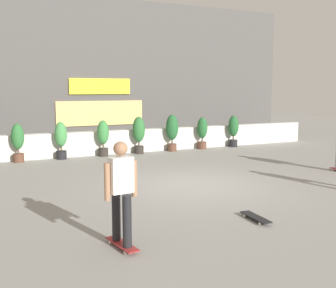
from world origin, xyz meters
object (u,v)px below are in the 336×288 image
object	(u,v)px
potted_plant_7	(233,129)
potted_plant_5	(172,130)
potted_plant_4	(139,132)
potted_plant_6	(202,131)
potted_plant_2	(61,138)
potted_plant_1	(18,141)
skater_foreground	(121,190)
skateboard_near_camera	(256,217)
potted_plant_3	(103,136)

from	to	relation	value
potted_plant_7	potted_plant_5	bearing A→B (deg)	180.00
potted_plant_4	potted_plant_6	size ratio (longest dim) A/B	1.08
potted_plant_2	potted_plant_1	bearing A→B (deg)	180.00
potted_plant_1	potted_plant_6	world-z (taller)	potted_plant_1
potted_plant_4	potted_plant_5	size ratio (longest dim) A/B	0.97
potted_plant_7	skater_foreground	world-z (taller)	skater_foreground
potted_plant_2	skater_foreground	xyz separation A→B (m)	(-0.87, -8.84, 0.19)
potted_plant_6	potted_plant_4	bearing A→B (deg)	180.00
skateboard_near_camera	potted_plant_2	bearing A→B (deg)	102.34
potted_plant_2	potted_plant_3	bearing A→B (deg)	0.00
potted_plant_3	skateboard_near_camera	world-z (taller)	potted_plant_3
potted_plant_4	potted_plant_2	bearing A→B (deg)	180.00
potted_plant_6	potted_plant_7	distance (m)	1.56
potted_plant_5	skater_foreground	bearing A→B (deg)	-120.84
potted_plant_2	skateboard_near_camera	xyz separation A→B (m)	(1.89, -8.64, -0.69)
skater_foreground	potted_plant_3	bearing A→B (deg)	74.68
skateboard_near_camera	potted_plant_3	bearing A→B (deg)	92.28
potted_plant_1	skater_foreground	size ratio (longest dim) A/B	0.78
potted_plant_3	skater_foreground	xyz separation A→B (m)	(-2.42, -8.84, 0.19)
potted_plant_5	potted_plant_7	world-z (taller)	potted_plant_5
potted_plant_3	skateboard_near_camera	bearing A→B (deg)	-87.72
potted_plant_3	potted_plant_4	xyz separation A→B (m)	(1.42, 0.00, 0.07)
potted_plant_1	skateboard_near_camera	size ratio (longest dim) A/B	1.64
potted_plant_2	potted_plant_3	world-z (taller)	potted_plant_3
potted_plant_3	skateboard_near_camera	xyz separation A→B (m)	(0.34, -8.64, -0.69)
skater_foreground	potted_plant_6	bearing A→B (deg)	52.93
potted_plant_4	potted_plant_7	distance (m)	4.39
potted_plant_5	skateboard_near_camera	distance (m)	9.04
potted_plant_7	skateboard_near_camera	distance (m)	10.25
potted_plant_6	skater_foreground	xyz separation A→B (m)	(-6.68, -8.84, 0.20)
potted_plant_2	potted_plant_4	distance (m)	2.97
potted_plant_3	skater_foreground	distance (m)	9.17
potted_plant_5	potted_plant_2	bearing A→B (deg)	180.00
potted_plant_2	skater_foreground	size ratio (longest dim) A/B	0.79
potted_plant_2	potted_plant_6	bearing A→B (deg)	-0.00
potted_plant_4	potted_plant_5	world-z (taller)	potted_plant_5
potted_plant_1	potted_plant_2	bearing A→B (deg)	-0.00
potted_plant_4	skateboard_near_camera	bearing A→B (deg)	-97.12
potted_plant_5	potted_plant_3	bearing A→B (deg)	180.00
skater_foreground	potted_plant_1	bearing A→B (deg)	93.72
potted_plant_6	skateboard_near_camera	world-z (taller)	potted_plant_6
skater_foreground	skateboard_near_camera	distance (m)	2.91
potted_plant_1	potted_plant_4	world-z (taller)	potted_plant_4
potted_plant_2	skateboard_near_camera	size ratio (longest dim) A/B	1.64
potted_plant_1	potted_plant_6	size ratio (longest dim) A/B	1.01
potted_plant_5	skater_foreground	xyz separation A→B (m)	(-5.28, -8.84, 0.09)
skater_foreground	potted_plant_7	bearing A→B (deg)	47.03
potted_plant_1	potted_plant_2	xyz separation A→B (m)	(1.45, -0.00, 0.00)
potted_plant_3	skateboard_near_camera	size ratio (longest dim) A/B	1.65
potted_plant_2	potted_plant_4	size ratio (longest dim) A/B	0.93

